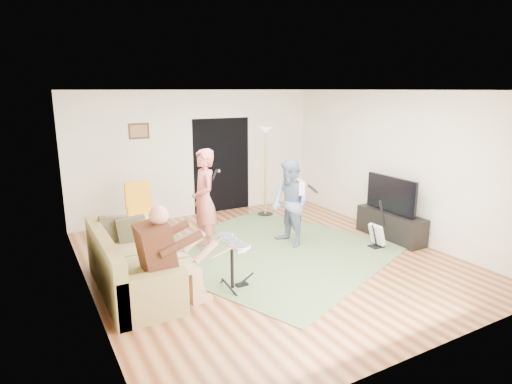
% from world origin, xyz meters
% --- Properties ---
extents(floor, '(6.00, 6.00, 0.00)m').
position_xyz_m(floor, '(0.00, 0.00, 0.00)').
color(floor, brown).
rests_on(floor, ground).
extents(walls, '(5.50, 6.00, 2.70)m').
position_xyz_m(walls, '(0.00, 0.00, 1.35)').
color(walls, silver).
rests_on(walls, floor).
extents(ceiling, '(6.00, 6.00, 0.00)m').
position_xyz_m(ceiling, '(0.00, 0.00, 2.70)').
color(ceiling, white).
rests_on(ceiling, walls).
extents(window_blinds, '(0.00, 2.05, 2.05)m').
position_xyz_m(window_blinds, '(-2.74, 0.20, 1.55)').
color(window_blinds, '#935E2D').
rests_on(window_blinds, walls).
extents(doorway, '(2.10, 0.00, 2.10)m').
position_xyz_m(doorway, '(0.55, 2.99, 1.05)').
color(doorway, black).
rests_on(doorway, walls).
extents(picture_frame, '(0.42, 0.03, 0.32)m').
position_xyz_m(picture_frame, '(-1.25, 2.99, 1.90)').
color(picture_frame, '#3F2314').
rests_on(picture_frame, walls).
extents(area_rug, '(4.57, 4.59, 0.02)m').
position_xyz_m(area_rug, '(0.21, 0.26, 0.01)').
color(area_rug, '#556C42').
rests_on(area_rug, floor).
extents(sofa, '(0.86, 2.10, 0.85)m').
position_xyz_m(sofa, '(-2.29, -0.02, 0.28)').
color(sofa, '#9A884D').
rests_on(sofa, floor).
extents(drummer, '(0.87, 0.49, 1.33)m').
position_xyz_m(drummer, '(-1.87, -0.67, 0.52)').
color(drummer, '#4D2615').
rests_on(drummer, sofa).
extents(drum_kit, '(0.40, 0.72, 0.74)m').
position_xyz_m(drum_kit, '(-1.00, -0.67, 0.32)').
color(drum_kit, black).
rests_on(drum_kit, floor).
extents(singer, '(0.50, 0.69, 1.76)m').
position_xyz_m(singer, '(-0.75, 0.89, 0.88)').
color(singer, '#D5655C').
rests_on(singer, floor).
extents(microphone, '(0.06, 0.06, 0.24)m').
position_xyz_m(microphone, '(-0.55, 0.89, 1.31)').
color(microphone, black).
rests_on(microphone, singer).
extents(guitarist, '(0.63, 0.78, 1.53)m').
position_xyz_m(guitarist, '(0.65, 0.38, 0.77)').
color(guitarist, slate).
rests_on(guitarist, floor).
extents(guitar_held, '(0.33, 0.60, 0.26)m').
position_xyz_m(guitar_held, '(0.85, 0.38, 1.04)').
color(guitar_held, silver).
rests_on(guitar_held, guitarist).
extents(guitar_spare, '(0.31, 0.28, 0.86)m').
position_xyz_m(guitar_spare, '(1.92, -0.48, 0.24)').
color(guitar_spare, black).
rests_on(guitar_spare, floor).
extents(torchiere_lamp, '(0.34, 0.34, 1.93)m').
position_xyz_m(torchiere_lamp, '(1.23, 2.21, 1.32)').
color(torchiere_lamp, black).
rests_on(torchiere_lamp, floor).
extents(dining_chair, '(0.49, 0.51, 1.10)m').
position_xyz_m(dining_chair, '(-1.60, 1.76, 0.39)').
color(dining_chair, beige).
rests_on(dining_chair, floor).
extents(tv_cabinet, '(0.40, 1.40, 0.50)m').
position_xyz_m(tv_cabinet, '(2.50, -0.23, 0.25)').
color(tv_cabinet, black).
rests_on(tv_cabinet, floor).
extents(television, '(0.06, 1.13, 0.65)m').
position_xyz_m(television, '(2.45, -0.23, 0.85)').
color(television, black).
rests_on(television, tv_cabinet).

